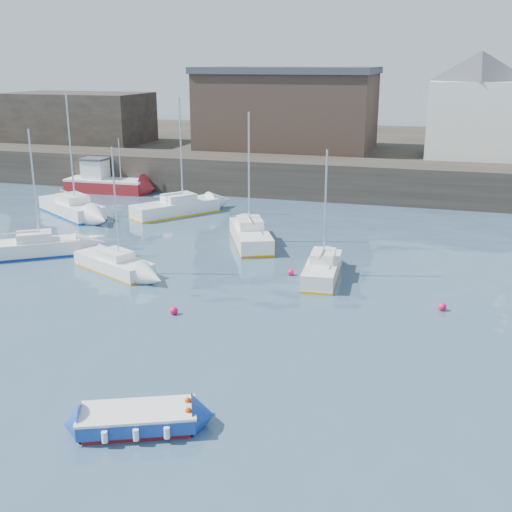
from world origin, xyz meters
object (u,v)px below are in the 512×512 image
(fishing_boat, at_px, (105,181))
(buoy_near, at_px, (174,314))
(sailboat_a, at_px, (31,247))
(buoy_mid, at_px, (442,310))
(sailboat_h, at_px, (176,207))
(buoy_far, at_px, (291,275))
(sailboat_b, at_px, (114,264))
(sailboat_e, at_px, (72,207))
(sailboat_f, at_px, (250,235))
(blue_dinghy, at_px, (137,419))
(sailboat_c, at_px, (322,269))

(fishing_boat, xyz_separation_m, buoy_near, (17.11, -24.46, -0.90))
(sailboat_a, distance_m, buoy_mid, 23.28)
(sailboat_h, relative_size, buoy_far, 23.81)
(sailboat_a, distance_m, sailboat_h, 12.73)
(sailboat_a, relative_size, buoy_far, 20.52)
(sailboat_b, bearing_deg, buoy_far, 12.60)
(fishing_boat, relative_size, sailboat_a, 0.98)
(sailboat_b, xyz_separation_m, sailboat_e, (-9.44, 11.02, 0.13))
(sailboat_b, height_order, sailboat_h, sailboat_h)
(sailboat_h, xyz_separation_m, buoy_far, (11.46, -11.22, -0.55))
(sailboat_f, xyz_separation_m, sailboat_h, (-7.60, 5.96, -0.01))
(sailboat_e, bearing_deg, buoy_far, -25.45)
(buoy_mid, bearing_deg, sailboat_e, 155.93)
(sailboat_f, bearing_deg, sailboat_e, 166.15)
(blue_dinghy, xyz_separation_m, sailboat_c, (2.74, 15.88, 0.13))
(sailboat_a, xyz_separation_m, sailboat_c, (17.06, 0.87, -0.00))
(sailboat_f, bearing_deg, blue_dinghy, -82.43)
(sailboat_e, bearing_deg, fishing_boat, 103.64)
(fishing_boat, bearing_deg, sailboat_e, -76.36)
(sailboat_c, bearing_deg, buoy_near, -128.54)
(sailboat_h, xyz_separation_m, buoy_mid, (19.27, -14.16, -0.55))
(sailboat_b, bearing_deg, buoy_mid, -2.85)
(sailboat_b, bearing_deg, fishing_boat, 120.39)
(buoy_near, bearing_deg, sailboat_e, 133.53)
(blue_dinghy, bearing_deg, sailboat_c, 80.22)
(blue_dinghy, xyz_separation_m, buoy_far, (1.05, 15.89, -0.38))
(buoy_mid, bearing_deg, sailboat_b, 177.15)
(sailboat_a, bearing_deg, buoy_mid, -5.06)
(blue_dinghy, distance_m, fishing_boat, 38.93)
(sailboat_h, bearing_deg, buoy_far, -44.40)
(fishing_boat, bearing_deg, sailboat_h, -34.11)
(blue_dinghy, relative_size, buoy_mid, 10.33)
(sailboat_c, relative_size, sailboat_f, 0.83)
(sailboat_a, height_order, sailboat_e, sailboat_e)
(sailboat_h, bearing_deg, sailboat_b, -80.92)
(sailboat_h, height_order, buoy_far, sailboat_h)
(sailboat_f, bearing_deg, buoy_mid, -35.08)
(blue_dinghy, relative_size, buoy_far, 11.00)
(sailboat_a, relative_size, sailboat_b, 1.08)
(fishing_boat, height_order, sailboat_b, sailboat_b)
(sailboat_h, distance_m, buoy_mid, 23.92)
(fishing_boat, bearing_deg, buoy_far, -40.13)
(sailboat_a, relative_size, buoy_near, 19.69)
(fishing_boat, relative_size, sailboat_f, 0.89)
(buoy_far, bearing_deg, sailboat_h, 135.60)
(buoy_near, relative_size, buoy_mid, 0.98)
(sailboat_a, relative_size, sailboat_h, 0.86)
(fishing_boat, relative_size, sailboat_b, 1.06)
(sailboat_h, bearing_deg, sailboat_c, -40.52)
(sailboat_c, bearing_deg, sailboat_h, 139.48)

